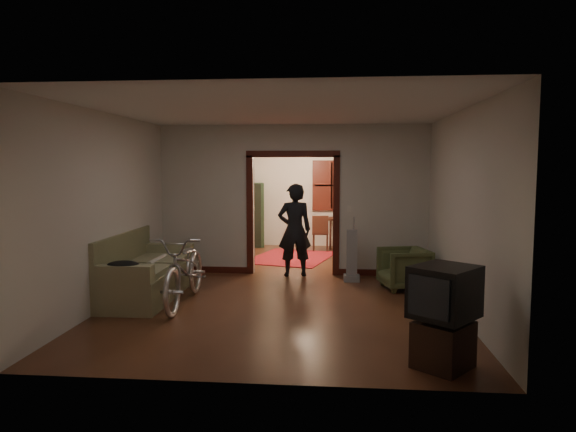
# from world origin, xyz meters

# --- Properties ---
(floor) EXTENTS (5.00, 8.50, 0.01)m
(floor) POSITION_xyz_m (0.00, 0.00, 0.00)
(floor) COLOR #3C1E13
(floor) RESTS_ON ground
(ceiling) EXTENTS (5.00, 8.50, 0.01)m
(ceiling) POSITION_xyz_m (0.00, 0.00, 2.80)
(ceiling) COLOR white
(ceiling) RESTS_ON floor
(wall_back) EXTENTS (5.00, 0.02, 2.80)m
(wall_back) POSITION_xyz_m (0.00, 4.25, 1.40)
(wall_back) COLOR beige
(wall_back) RESTS_ON floor
(wall_left) EXTENTS (0.02, 8.50, 2.80)m
(wall_left) POSITION_xyz_m (-2.50, 0.00, 1.40)
(wall_left) COLOR beige
(wall_left) RESTS_ON floor
(wall_right) EXTENTS (0.02, 8.50, 2.80)m
(wall_right) POSITION_xyz_m (2.50, 0.00, 1.40)
(wall_right) COLOR beige
(wall_right) RESTS_ON floor
(partition_wall) EXTENTS (5.00, 0.14, 2.80)m
(partition_wall) POSITION_xyz_m (0.00, 0.75, 1.40)
(partition_wall) COLOR beige
(partition_wall) RESTS_ON floor
(door_casing) EXTENTS (1.74, 0.20, 2.32)m
(door_casing) POSITION_xyz_m (0.00, 0.75, 1.10)
(door_casing) COLOR #3C130D
(door_casing) RESTS_ON floor
(far_window) EXTENTS (0.98, 0.06, 1.28)m
(far_window) POSITION_xyz_m (0.70, 4.21, 1.55)
(far_window) COLOR black
(far_window) RESTS_ON wall_back
(chandelier) EXTENTS (0.24, 0.24, 0.24)m
(chandelier) POSITION_xyz_m (0.00, 2.50, 2.35)
(chandelier) COLOR #FFE0A5
(chandelier) RESTS_ON ceiling
(light_switch) EXTENTS (0.08, 0.01, 0.12)m
(light_switch) POSITION_xyz_m (1.05, 0.68, 1.25)
(light_switch) COLOR silver
(light_switch) RESTS_ON partition_wall
(sofa) EXTENTS (1.01, 2.19, 1.00)m
(sofa) POSITION_xyz_m (-2.15, -1.24, 0.50)
(sofa) COLOR olive
(sofa) RESTS_ON floor
(rolled_paper) EXTENTS (0.09, 0.74, 0.09)m
(rolled_paper) POSITION_xyz_m (-2.05, -0.94, 0.53)
(rolled_paper) COLOR beige
(rolled_paper) RESTS_ON sofa
(jacket) EXTENTS (0.45, 0.34, 0.13)m
(jacket) POSITION_xyz_m (-2.10, -2.15, 0.68)
(jacket) COLOR black
(jacket) RESTS_ON sofa
(bicycle) EXTENTS (0.78, 2.03, 1.06)m
(bicycle) POSITION_xyz_m (-1.40, -1.56, 0.53)
(bicycle) COLOR silver
(bicycle) RESTS_ON floor
(armchair) EXTENTS (0.90, 0.89, 0.69)m
(armchair) POSITION_xyz_m (1.93, -0.31, 0.34)
(armchair) COLOR #4B5630
(armchair) RESTS_ON floor
(tv_stand) EXTENTS (0.70, 0.70, 0.47)m
(tv_stand) POSITION_xyz_m (1.88, -3.69, 0.24)
(tv_stand) COLOR black
(tv_stand) RESTS_ON floor
(crt_tv) EXTENTS (0.80, 0.81, 0.52)m
(crt_tv) POSITION_xyz_m (1.88, -3.69, 0.78)
(crt_tv) COLOR black
(crt_tv) RESTS_ON tv_stand
(vacuum) EXTENTS (0.29, 0.23, 0.92)m
(vacuum) POSITION_xyz_m (1.09, 0.19, 0.46)
(vacuum) COLOR gray
(vacuum) RESTS_ON floor
(person) EXTENTS (0.70, 0.54, 1.72)m
(person) POSITION_xyz_m (0.04, 0.55, 0.86)
(person) COLOR black
(person) RESTS_ON floor
(oriental_rug) EXTENTS (2.08, 2.43, 0.02)m
(oriental_rug) POSITION_xyz_m (-0.17, 2.43, 0.01)
(oriental_rug) COLOR maroon
(oriental_rug) RESTS_ON floor
(locker) EXTENTS (0.89, 0.63, 1.62)m
(locker) POSITION_xyz_m (-1.42, 3.92, 0.81)
(locker) COLOR #1D301E
(locker) RESTS_ON floor
(globe) EXTENTS (0.28, 0.28, 0.28)m
(globe) POSITION_xyz_m (-1.42, 3.92, 1.94)
(globe) COLOR #1E5972
(globe) RESTS_ON locker
(desk) EXTENTS (1.13, 0.81, 0.75)m
(desk) POSITION_xyz_m (1.14, 3.87, 0.38)
(desk) COLOR black
(desk) RESTS_ON floor
(desk_chair) EXTENTS (0.39, 0.39, 0.87)m
(desk_chair) POSITION_xyz_m (0.45, 3.44, 0.43)
(desk_chair) COLOR black
(desk_chair) RESTS_ON floor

